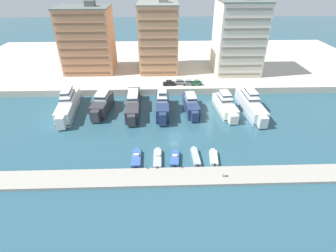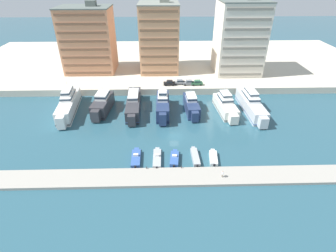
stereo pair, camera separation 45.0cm
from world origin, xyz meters
name	(u,v)px [view 1 (the left image)]	position (x,y,z in m)	size (l,w,h in m)	color
ground_plane	(174,136)	(0.00, 0.00, 0.00)	(400.00, 400.00, 0.00)	#285160
quay_promenade	(167,62)	(0.00, 61.40, 1.20)	(180.00, 70.00, 2.40)	beige
pier_dock	(178,177)	(0.00, -16.57, 0.31)	(120.00, 5.65, 0.62)	#9E998E
yacht_white_far_left	(68,104)	(-32.34, 14.94, 2.68)	(5.98, 22.86, 8.89)	white
yacht_charcoal_left	(102,104)	(-21.92, 14.98, 2.38)	(5.58, 15.71, 7.53)	#333338
yacht_charcoal_mid_left	(133,104)	(-12.21, 15.56, 2.17)	(4.66, 21.80, 6.96)	#333338
yacht_navy_center_left	(162,105)	(-2.96, 13.59, 2.69)	(4.05, 17.79, 8.98)	navy
yacht_navy_center	(191,105)	(6.02, 14.26, 2.09)	(4.40, 15.52, 6.85)	navy
yacht_ivory_center_right	(225,105)	(16.67, 13.64, 2.18)	(5.73, 17.19, 7.77)	silver
yacht_silver_mid_right	(251,104)	(24.75, 13.77, 2.43)	(4.86, 22.35, 8.29)	silver
motorboat_blue_far_left	(136,158)	(-9.54, -9.89, 0.48)	(2.23, 7.32, 1.44)	#33569E
motorboat_grey_left	(157,158)	(-4.55, -10.17, 0.49)	(1.95, 7.71, 1.44)	#9EA3A8
motorboat_blue_mid_left	(175,159)	(-0.44, -10.47, 0.54)	(2.44, 6.29, 1.44)	#33569E
motorboat_grey_center_left	(195,157)	(4.50, -10.01, 0.54)	(1.75, 7.30, 1.08)	#9EA3A8
motorboat_white_center	(214,158)	(8.77, -10.39, 0.49)	(2.29, 6.12, 0.99)	white
car_black_far_left	(169,83)	(-0.43, 29.89, 3.37)	(4.13, 1.98, 1.80)	black
car_grey_left	(179,82)	(3.27, 30.61, 3.37)	(4.21, 2.14, 1.80)	slate
car_grey_mid_left	(188,82)	(6.58, 30.05, 3.37)	(4.18, 2.09, 1.80)	slate
car_green_center_left	(196,82)	(9.63, 29.81, 3.37)	(4.14, 1.99, 1.80)	#2D6642
apartment_block_far_left	(88,40)	(-31.74, 47.18, 14.67)	(19.65, 15.22, 26.44)	tan
apartment_block_left	(158,38)	(-3.98, 47.36, 15.26)	(15.17, 16.99, 27.62)	tan
apartment_block_mid_left	(238,38)	(27.02, 44.22, 15.80)	(17.68, 16.75, 28.70)	silver
pedestrian_near_edge	(223,173)	(9.45, -17.14, 1.58)	(0.34, 0.60, 1.62)	#7A6B56
bollard_west	(147,168)	(-6.85, -14.00, 0.95)	(0.20, 0.20, 0.61)	#2D2D33
bollard_west_mid	(182,167)	(0.99, -14.00, 0.95)	(0.20, 0.20, 0.61)	#2D2D33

